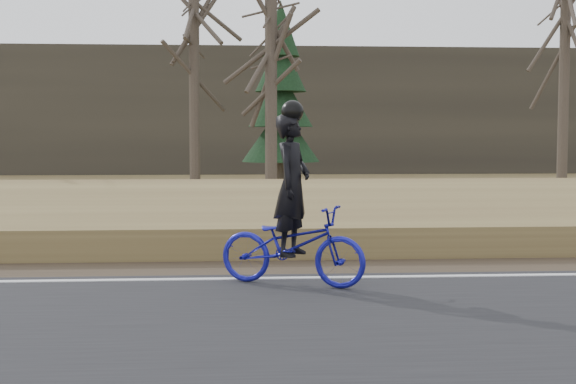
{
  "coord_description": "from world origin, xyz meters",
  "views": [
    {
      "loc": [
        -5.25,
        -9.49,
        1.8
      ],
      "look_at": [
        -4.55,
        0.5,
        1.1
      ],
      "focal_mm": 50.0,
      "sensor_mm": 36.0,
      "label": 1
    }
  ],
  "objects": [
    {
      "name": "bare_tree_left",
      "position": [
        -6.48,
        16.9,
        3.89
      ],
      "size": [
        0.36,
        0.36,
        7.77
      ],
      "primitive_type": "cylinder",
      "color": "#4B4237",
      "rests_on": "ground"
    },
    {
      "name": "cyclist",
      "position": [
        -4.55,
        -0.24,
        0.74
      ],
      "size": [
        1.88,
        1.31,
        2.15
      ],
      "rotation": [
        0.0,
        0.0,
        1.14
      ],
      "color": "#151590",
      "rests_on": "road"
    },
    {
      "name": "bare_tree_center",
      "position": [
        6.29,
        17.85,
        4.63
      ],
      "size": [
        0.36,
        0.36,
        9.26
      ],
      "primitive_type": "cylinder",
      "color": "#4B4237",
      "rests_on": "ground"
    },
    {
      "name": "bare_tree_near_left",
      "position": [
        -4.14,
        13.56,
        2.98
      ],
      "size": [
        0.36,
        0.36,
        5.95
      ],
      "primitive_type": "cylinder",
      "color": "#4B4237",
      "rests_on": "ground"
    },
    {
      "name": "railroad",
      "position": [
        0.0,
        8.0,
        0.53
      ],
      "size": [
        120.0,
        2.4,
        0.29
      ],
      "color": "black",
      "rests_on": "ballast"
    },
    {
      "name": "embankment",
      "position": [
        0.0,
        4.2,
        0.22
      ],
      "size": [
        120.0,
        5.0,
        0.44
      ],
      "primitive_type": "cube",
      "color": "olive",
      "rests_on": "ground"
    },
    {
      "name": "ballast",
      "position": [
        0.0,
        8.0,
        0.23
      ],
      "size": [
        120.0,
        3.0,
        0.45
      ],
      "primitive_type": "cube",
      "color": "slate",
      "rests_on": "ground"
    },
    {
      "name": "conifer",
      "position": [
        -3.64,
        17.18,
        2.97
      ],
      "size": [
        2.6,
        2.6,
        6.27
      ],
      "color": "#4B4237",
      "rests_on": "ground"
    },
    {
      "name": "treeline_backdrop",
      "position": [
        0.0,
        30.0,
        3.0
      ],
      "size": [
        120.0,
        4.0,
        6.0
      ],
      "primitive_type": "cube",
      "color": "#383328",
      "rests_on": "ground"
    }
  ]
}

